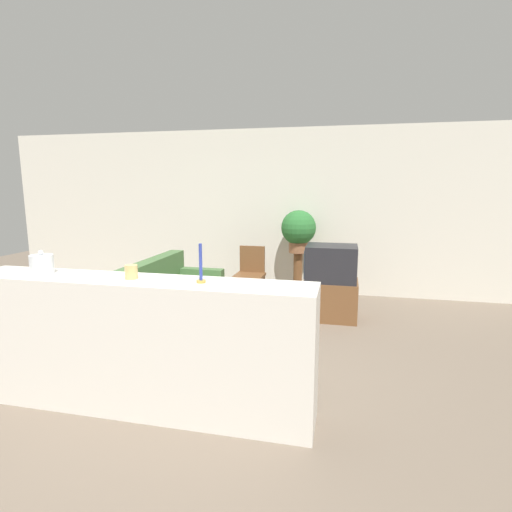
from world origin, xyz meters
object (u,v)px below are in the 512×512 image
Objects in this scene: potted_plant at (299,229)px; decorative_bowl at (42,264)px; couch at (166,304)px; wooden_chair at (250,271)px; television at (331,263)px.

decorative_bowl is at bearing -115.17° from potted_plant.
couch is 2.34× the size of wooden_chair.
television is 1.37m from wooden_chair.
wooden_chair is at bearing 72.54° from decorative_bowl.
television is 3.44m from decorative_bowl.
couch is 1.54m from wooden_chair.
wooden_chair is 1.02m from potted_plant.
potted_plant is at bearing 64.83° from decorative_bowl.
couch is 2.22m from television.
television is 1.15m from potted_plant.
couch is 2.41m from potted_plant.
couch is at bearing -158.91° from television.
potted_plant is 3.43× the size of decorative_bowl.
potted_plant is at bearing 49.49° from couch.
wooden_chair reaches higher than couch.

